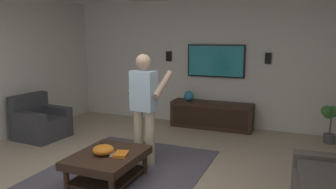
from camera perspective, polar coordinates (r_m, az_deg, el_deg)
ground_plane at (r=4.17m, az=-8.56°, el=-16.48°), size 8.24×8.24×0.00m
wall_back_tv at (r=6.97m, az=6.10°, el=5.71°), size 0.10×6.20×2.69m
area_rug at (r=4.51m, az=-9.22°, el=-14.30°), size 2.96×2.13×0.01m
armchair at (r=6.48m, az=-21.97°, el=-4.83°), size 0.85×0.86×0.82m
coffee_table at (r=4.25m, az=-10.77°, el=-11.70°), size 1.00×0.80×0.40m
media_console at (r=6.73m, az=7.81°, el=-3.70°), size 0.45×1.70×0.55m
tv at (r=6.79m, az=8.56°, el=5.99°), size 0.05×1.22×0.69m
person_standing at (r=4.64m, az=-4.24°, el=-1.47°), size 0.58×0.58×1.64m
potted_plant_short at (r=6.36m, az=27.03°, el=-3.81°), size 0.28×0.30×0.69m
bowl at (r=4.17m, az=-11.53°, el=-9.71°), size 0.27×0.27×0.12m
remote_white at (r=4.15m, az=-10.04°, el=-10.47°), size 0.15×0.10×0.02m
remote_black at (r=4.52m, az=-11.22°, el=-8.79°), size 0.10×0.16×0.02m
book at (r=4.11m, az=-8.42°, el=-10.54°), size 0.25×0.21×0.04m
vase_round at (r=6.75m, az=3.77°, el=-0.25°), size 0.22×0.22×0.22m
wall_speaker_left at (r=6.63m, az=17.55°, el=6.22°), size 0.06×0.12×0.22m
wall_speaker_right at (r=7.13m, az=0.16°, el=6.88°), size 0.06×0.12×0.22m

